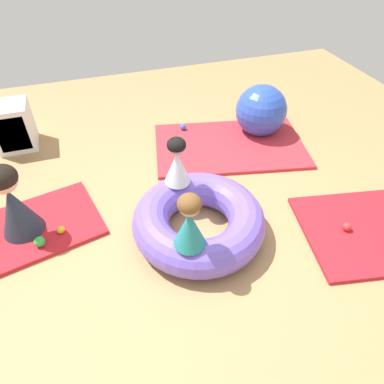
% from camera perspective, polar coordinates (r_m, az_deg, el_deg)
% --- Properties ---
extents(ground_plane, '(8.00, 8.00, 0.00)m').
position_cam_1_polar(ground_plane, '(3.30, 1.00, -7.74)').
color(ground_plane, tan).
extents(gym_mat_far_right, '(1.49, 1.26, 0.04)m').
position_cam_1_polar(gym_mat_far_right, '(3.77, 27.36, -5.54)').
color(gym_mat_far_right, red).
rests_on(gym_mat_far_right, ground).
extents(gym_mat_near_left, '(2.03, 1.48, 0.04)m').
position_cam_1_polar(gym_mat_near_left, '(4.47, 6.14, 7.53)').
color(gym_mat_near_left, red).
rests_on(gym_mat_near_left, ground).
extents(gym_mat_front, '(1.50, 1.12, 0.04)m').
position_cam_1_polar(gym_mat_front, '(3.70, -25.45, -5.71)').
color(gym_mat_front, red).
rests_on(gym_mat_front, ground).
extents(inflatable_cushion, '(1.22, 1.22, 0.34)m').
position_cam_1_polar(inflatable_cushion, '(3.23, 1.09, -4.68)').
color(inflatable_cushion, '#7056D1').
rests_on(inflatable_cushion, ground).
extents(child_in_white, '(0.28, 0.28, 0.49)m').
position_cam_1_polar(child_in_white, '(3.24, -2.46, 5.02)').
color(child_in_white, white).
rests_on(child_in_white, inflatable_cushion).
extents(child_in_teal, '(0.35, 0.35, 0.51)m').
position_cam_1_polar(child_in_teal, '(2.65, -0.40, -4.87)').
color(child_in_teal, teal).
rests_on(child_in_teal, inflatable_cushion).
extents(adult_seated, '(0.51, 0.51, 0.74)m').
position_cam_1_polar(adult_seated, '(3.46, -27.23, -1.41)').
color(adult_seated, '#232D3D').
rests_on(adult_seated, gym_mat_front).
extents(play_ball_red, '(0.08, 0.08, 0.08)m').
position_cam_1_polar(play_ball_red, '(3.61, 23.92, -5.19)').
color(play_ball_red, red).
rests_on(play_ball_red, gym_mat_far_right).
extents(play_ball_yellow, '(0.07, 0.07, 0.07)m').
position_cam_1_polar(play_ball_yellow, '(3.50, -20.57, -5.76)').
color(play_ball_yellow, yellow).
rests_on(play_ball_yellow, gym_mat_front).
extents(play_ball_blue, '(0.08, 0.08, 0.08)m').
position_cam_1_polar(play_ball_blue, '(4.71, -1.46, 10.54)').
color(play_ball_blue, blue).
rests_on(play_ball_blue, gym_mat_near_left).
extents(play_ball_green, '(0.10, 0.10, 0.10)m').
position_cam_1_polar(play_ball_green, '(3.45, -23.57, -7.43)').
color(play_ball_green, green).
rests_on(play_ball_green, gym_mat_front).
extents(exercise_ball_large, '(0.65, 0.65, 0.65)m').
position_cam_1_polar(exercise_ball_large, '(4.66, 11.19, 12.88)').
color(exercise_ball_large, blue).
rests_on(exercise_ball_large, ground).
extents(storage_cube, '(0.44, 0.44, 0.56)m').
position_cam_1_polar(storage_cube, '(4.83, -27.09, 9.41)').
color(storage_cube, silver).
rests_on(storage_cube, ground).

